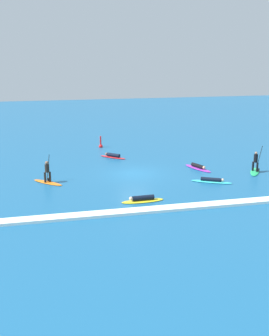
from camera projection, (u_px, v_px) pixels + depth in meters
ground_plane at (134, 174)px, 34.51m from camera, size 120.00×120.00×0.00m
surfer_on_teal_board at (212, 181)px, 32.19m from camera, size 3.05×2.07×0.38m
surfer_on_red_board at (113, 156)px, 39.86m from camera, size 2.38×2.32×0.44m
surfer_on_orange_board at (48, 177)px, 31.93m from camera, size 2.40×2.46×2.15m
surfer_on_purple_board at (198, 167)px, 36.00m from camera, size 1.78×3.16×0.42m
surfer_on_yellow_board at (142, 199)px, 27.98m from camera, size 2.91×0.88×0.42m
surfer_on_green_board at (255, 167)px, 34.86m from camera, size 2.01×2.62×2.25m
marker_buoy at (101, 145)px, 44.34m from camera, size 0.42×0.42×1.30m
wave_crest at (166, 209)px, 26.46m from camera, size 25.95×0.90×0.18m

